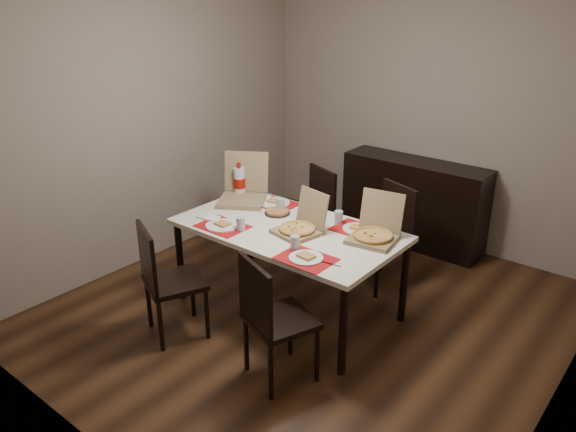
% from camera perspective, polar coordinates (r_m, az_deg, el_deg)
% --- Properties ---
extents(ground, '(3.80, 4.00, 0.02)m').
position_cam_1_polar(ground, '(4.82, 2.31, -9.73)').
color(ground, '#402513').
rests_on(ground, ground).
extents(room_walls, '(3.84, 4.02, 2.62)m').
position_cam_1_polar(room_walls, '(4.51, 6.03, 11.84)').
color(room_walls, gray).
rests_on(room_walls, ground).
extents(sideboard, '(1.50, 0.40, 0.90)m').
position_cam_1_polar(sideboard, '(6.00, 12.60, 1.35)').
color(sideboard, black).
rests_on(sideboard, ground).
extents(dining_table, '(1.80, 1.00, 0.75)m').
position_cam_1_polar(dining_table, '(4.53, -0.00, -1.95)').
color(dining_table, beige).
rests_on(dining_table, ground).
extents(chair_near_left, '(0.56, 0.56, 0.93)m').
position_cam_1_polar(chair_near_left, '(4.36, -12.39, -6.09)').
color(chair_near_left, black).
rests_on(chair_near_left, ground).
extents(chair_near_right, '(0.54, 0.54, 0.93)m').
position_cam_1_polar(chair_near_right, '(3.81, -1.70, -10.09)').
color(chair_near_right, black).
rests_on(chair_near_right, ground).
extents(chair_far_left, '(0.54, 0.54, 0.93)m').
position_cam_1_polar(chair_far_left, '(5.46, 2.46, 0.46)').
color(chair_far_left, black).
rests_on(chair_far_left, ground).
extents(chair_far_right, '(0.53, 0.53, 0.93)m').
position_cam_1_polar(chair_far_right, '(5.10, 10.07, -1.53)').
color(chair_far_right, black).
rests_on(chair_far_right, ground).
extents(setting_near_left, '(0.51, 0.30, 0.11)m').
position_cam_1_polar(setting_near_left, '(4.54, -6.36, -0.85)').
color(setting_near_left, '#B60C10').
rests_on(setting_near_left, dining_table).
extents(setting_near_right, '(0.46, 0.30, 0.11)m').
position_cam_1_polar(setting_near_right, '(4.03, 1.53, -3.84)').
color(setting_near_right, '#B60C10').
rests_on(setting_near_right, dining_table).
extents(setting_far_left, '(0.50, 0.30, 0.11)m').
position_cam_1_polar(setting_far_left, '(4.96, -1.35, 1.37)').
color(setting_far_left, '#B60C10').
rests_on(setting_far_left, dining_table).
extents(setting_far_right, '(0.47, 0.30, 0.11)m').
position_cam_1_polar(setting_far_right, '(4.51, 6.59, -0.99)').
color(setting_far_right, '#B60C10').
rests_on(setting_far_right, dining_table).
extents(napkin_loose, '(0.15, 0.14, 0.02)m').
position_cam_1_polar(napkin_loose, '(4.38, 0.67, -1.80)').
color(napkin_loose, white).
rests_on(napkin_loose, dining_table).
extents(pizza_box_center, '(0.38, 0.41, 0.32)m').
position_cam_1_polar(pizza_box_center, '(4.39, 1.24, -1.09)').
color(pizza_box_center, olive).
rests_on(pizza_box_center, dining_table).
extents(pizza_box_right, '(0.40, 0.43, 0.34)m').
position_cam_1_polar(pizza_box_right, '(4.33, 8.78, -1.70)').
color(pizza_box_right, olive).
rests_on(pizza_box_right, dining_table).
extents(pizza_box_left, '(0.58, 0.59, 0.41)m').
position_cam_1_polar(pizza_box_left, '(5.06, -4.55, 2.26)').
color(pizza_box_left, olive).
rests_on(pizza_box_left, dining_table).
extents(faina_plate, '(0.22, 0.22, 0.03)m').
position_cam_1_polar(faina_plate, '(4.77, -1.09, 0.39)').
color(faina_plate, black).
rests_on(faina_plate, dining_table).
extents(dip_bowl, '(0.17, 0.17, 0.03)m').
position_cam_1_polar(dip_bowl, '(4.56, 2.59, -0.68)').
color(dip_bowl, white).
rests_on(dip_bowl, dining_table).
extents(soda_bottle, '(0.11, 0.11, 0.32)m').
position_cam_1_polar(soda_bottle, '(5.16, -4.95, 3.47)').
color(soda_bottle, silver).
rests_on(soda_bottle, dining_table).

